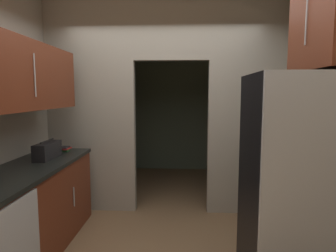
# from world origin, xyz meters

# --- Properties ---
(kitchen_partition) EXTENTS (3.17, 0.12, 2.82)m
(kitchen_partition) POSITION_xyz_m (-0.03, 1.37, 1.53)
(kitchen_partition) COLOR #ADA899
(kitchen_partition) RESTS_ON ground
(adjoining_room_shell) EXTENTS (3.17, 2.32, 2.82)m
(adjoining_room_shell) POSITION_xyz_m (0.00, 2.98, 1.41)
(adjoining_room_shell) COLOR slate
(adjoining_room_shell) RESTS_ON ground
(refrigerator) EXTENTS (0.75, 0.78, 1.77)m
(refrigerator) POSITION_xyz_m (1.16, -0.15, 0.89)
(refrigerator) COLOR black
(refrigerator) RESTS_ON ground
(lower_cabinet_run) EXTENTS (0.64, 2.16, 0.90)m
(lower_cabinet_run) POSITION_xyz_m (-1.27, 0.08, 0.45)
(lower_cabinet_run) COLOR maroon
(lower_cabinet_run) RESTS_ON ground
(upper_cabinet_counterside) EXTENTS (0.36, 1.94, 0.64)m
(upper_cabinet_counterside) POSITION_xyz_m (-1.27, 0.08, 1.78)
(upper_cabinet_counterside) COLOR maroon
(upper_cabinet_fridgeside) EXTENTS (0.36, 0.83, 1.00)m
(upper_cabinet_fridgeside) POSITION_xyz_m (1.41, -0.05, 2.30)
(upper_cabinet_fridgeside) COLOR maroon
(boombox) EXTENTS (0.16, 0.42, 0.21)m
(boombox) POSITION_xyz_m (-1.24, 0.56, 0.99)
(boombox) COLOR black
(boombox) RESTS_ON lower_cabinet_run
(book_stack) EXTENTS (0.14, 0.17, 0.06)m
(book_stack) POSITION_xyz_m (-1.22, 0.97, 0.93)
(book_stack) COLOR #388C47
(book_stack) RESTS_ON lower_cabinet_run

